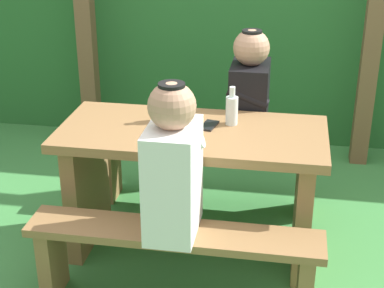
{
  "coord_description": "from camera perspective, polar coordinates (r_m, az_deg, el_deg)",
  "views": [
    {
      "loc": [
        0.48,
        -2.81,
        1.92
      ],
      "look_at": [
        0.0,
        0.0,
        0.65
      ],
      "focal_mm": 55.5,
      "sensor_mm": 36.0,
      "label": 1
    }
  ],
  "objects": [
    {
      "name": "ground_plane",
      "position": [
        3.44,
        0.0,
        -9.93
      ],
      "size": [
        12.0,
        12.0,
        0.0
      ],
      "primitive_type": "plane",
      "color": "#3E8541"
    },
    {
      "name": "hedge_backdrop",
      "position": [
        4.87,
        3.93,
        12.43
      ],
      "size": [
        6.4,
        0.67,
        1.89
      ],
      "primitive_type": "cube",
      "color": "#28652C",
      "rests_on": "ground_plane"
    },
    {
      "name": "pergola_post_left",
      "position": [
        4.51,
        -10.27,
        12.32
      ],
      "size": [
        0.12,
        0.12,
        2.07
      ],
      "primitive_type": "cube",
      "color": "brown",
      "rests_on": "ground_plane"
    },
    {
      "name": "pergola_post_right",
      "position": [
        4.28,
        17.13,
        11.04
      ],
      "size": [
        0.12,
        0.12,
        2.07
      ],
      "primitive_type": "cube",
      "color": "brown",
      "rests_on": "ground_plane"
    },
    {
      "name": "picnic_table",
      "position": [
        3.19,
        0.0,
        -2.48
      ],
      "size": [
        1.4,
        0.64,
        0.73
      ],
      "color": "olive",
      "rests_on": "ground_plane"
    },
    {
      "name": "bench_near",
      "position": [
        2.86,
        -1.74,
        -10.33
      ],
      "size": [
        1.4,
        0.24,
        0.43
      ],
      "color": "olive",
      "rests_on": "ground_plane"
    },
    {
      "name": "bench_far",
      "position": [
        3.72,
        1.31,
        -1.63
      ],
      "size": [
        1.4,
        0.24,
        0.43
      ],
      "color": "olive",
      "rests_on": "ground_plane"
    },
    {
      "name": "person_white_shirt",
      "position": [
        2.63,
        -1.93,
        -2.1
      ],
      "size": [
        0.25,
        0.35,
        0.72
      ],
      "color": "white",
      "rests_on": "bench_near"
    },
    {
      "name": "person_black_coat",
      "position": [
        3.52,
        5.54,
        4.72
      ],
      "size": [
        0.25,
        0.35,
        0.72
      ],
      "color": "black",
      "rests_on": "bench_far"
    },
    {
      "name": "drinking_glass",
      "position": [
        2.95,
        -0.62,
        1.21
      ],
      "size": [
        0.08,
        0.08,
        0.09
      ],
      "primitive_type": "cylinder",
      "color": "silver",
      "rests_on": "picnic_table"
    },
    {
      "name": "bottle_left",
      "position": [
        3.14,
        3.85,
        3.35
      ],
      "size": [
        0.07,
        0.07,
        0.21
      ],
      "color": "silver",
      "rests_on": "picnic_table"
    },
    {
      "name": "bottle_right",
      "position": [
        3.19,
        -1.77,
        3.88
      ],
      "size": [
        0.07,
        0.07,
        0.22
      ],
      "color": "silver",
      "rests_on": "picnic_table"
    },
    {
      "name": "cell_phone",
      "position": [
        3.13,
        1.65,
        1.8
      ],
      "size": [
        0.1,
        0.15,
        0.01
      ],
      "primitive_type": "cube",
      "rotation": [
        0.0,
        0.0,
        -0.2
      ],
      "color": "black",
      "rests_on": "picnic_table"
    }
  ]
}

